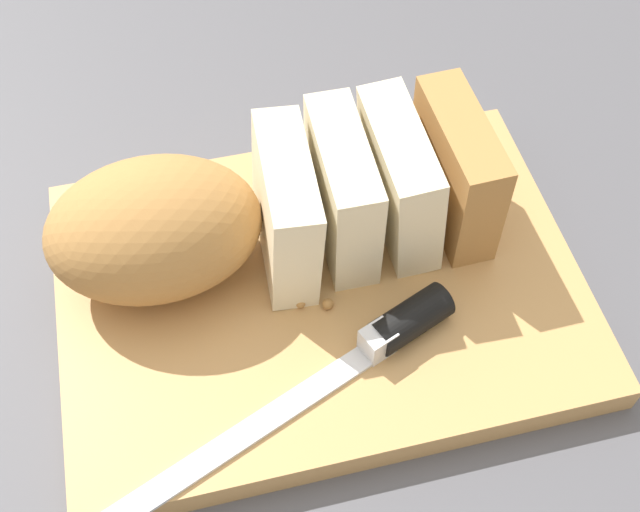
% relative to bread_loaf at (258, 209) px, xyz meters
% --- Properties ---
extents(ground_plane, '(3.00, 3.00, 0.00)m').
position_rel_bread_loaf_xyz_m(ground_plane, '(0.03, -0.04, -0.07)').
color(ground_plane, '#4C4C51').
extents(cutting_board, '(0.36, 0.26, 0.02)m').
position_rel_bread_loaf_xyz_m(cutting_board, '(0.03, -0.04, -0.06)').
color(cutting_board, tan).
rests_on(cutting_board, ground_plane).
extents(bread_loaf, '(0.30, 0.11, 0.09)m').
position_rel_bread_loaf_xyz_m(bread_loaf, '(0.00, 0.00, 0.00)').
color(bread_loaf, '#A8753D').
rests_on(bread_loaf, cutting_board).
extents(bread_knife, '(0.25, 0.12, 0.02)m').
position_rel_bread_loaf_xyz_m(bread_knife, '(0.05, -0.10, -0.04)').
color(bread_knife, silver).
rests_on(bread_knife, cutting_board).
extents(crumb_near_knife, '(0.01, 0.01, 0.01)m').
position_rel_bread_loaf_xyz_m(crumb_near_knife, '(0.03, -0.06, -0.04)').
color(crumb_near_knife, '#A8753D').
rests_on(crumb_near_knife, cutting_board).
extents(crumb_near_loaf, '(0.00, 0.00, 0.00)m').
position_rel_bread_loaf_xyz_m(crumb_near_loaf, '(0.03, 0.01, -0.04)').
color(crumb_near_loaf, '#A8753D').
rests_on(crumb_near_loaf, cutting_board).
extents(crumb_stray_left, '(0.01, 0.01, 0.01)m').
position_rel_bread_loaf_xyz_m(crumb_stray_left, '(0.02, -0.05, -0.04)').
color(crumb_stray_left, '#A8753D').
rests_on(crumb_stray_left, cutting_board).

